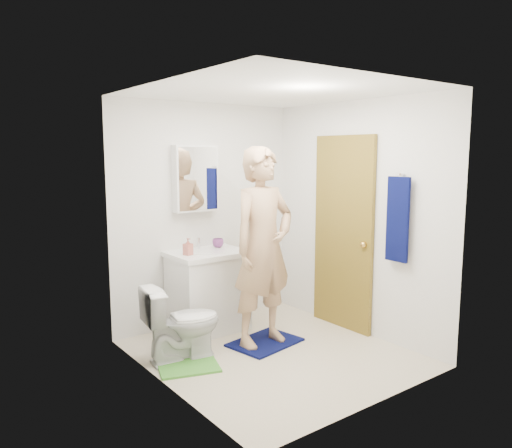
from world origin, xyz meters
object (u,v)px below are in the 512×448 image
at_px(towel, 398,219).
at_px(man, 263,247).
at_px(toilet, 182,322).
at_px(soap_dispenser, 188,247).
at_px(medicine_cabinet, 195,178).
at_px(toothbrush_cup, 218,243).
at_px(vanity_cabinet, 208,293).

xyz_separation_m(towel, man, (-0.97, 0.81, -0.27)).
bearing_deg(toilet, soap_dispenser, -26.62).
relative_size(medicine_cabinet, towel, 0.87).
xyz_separation_m(toilet, man, (0.81, -0.16, 0.63)).
distance_m(toilet, toothbrush_cup, 1.16).
height_order(vanity_cabinet, toothbrush_cup, toothbrush_cup).
bearing_deg(medicine_cabinet, man, -76.78).
bearing_deg(vanity_cabinet, towel, -51.53).
xyz_separation_m(towel, soap_dispenser, (-1.44, 1.44, -0.31)).
height_order(vanity_cabinet, soap_dispenser, soap_dispenser).
xyz_separation_m(medicine_cabinet, toilet, (-0.59, -0.75, -1.25)).
height_order(towel, soap_dispenser, towel).
height_order(vanity_cabinet, man, man).
height_order(toilet, man, man).
bearing_deg(man, medicine_cabinet, 99.96).
height_order(medicine_cabinet, toilet, medicine_cabinet).
xyz_separation_m(vanity_cabinet, toilet, (-0.59, -0.52, -0.05)).
bearing_deg(towel, man, 140.14).
bearing_deg(toilet, toothbrush_cup, -42.46).
height_order(soap_dispenser, toothbrush_cup, soap_dispenser).
xyz_separation_m(medicine_cabinet, toothbrush_cup, (0.21, -0.11, -0.70)).
bearing_deg(soap_dispenser, man, -53.51).
relative_size(towel, toothbrush_cup, 6.57).
bearing_deg(medicine_cabinet, soap_dispenser, -133.35).
bearing_deg(medicine_cabinet, toothbrush_cup, -27.14).
xyz_separation_m(medicine_cabinet, soap_dispenser, (-0.26, -0.27, -0.66)).
distance_m(toilet, man, 1.03).
bearing_deg(toothbrush_cup, towel, -58.73).
relative_size(towel, soap_dispenser, 4.66).
relative_size(medicine_cabinet, toilet, 1.00).
relative_size(soap_dispenser, toothbrush_cup, 1.41).
relative_size(toilet, toothbrush_cup, 5.74).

